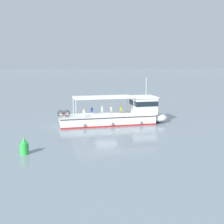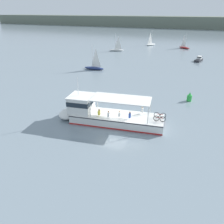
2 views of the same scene
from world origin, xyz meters
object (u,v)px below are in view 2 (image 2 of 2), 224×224
object	(u,v)px
motorboat_outer_anchorage	(199,59)
sailboat_horizon_east	(117,49)
sailboat_off_bow	(184,47)
channel_buoy	(189,97)
ferry_main	(104,114)
sailboat_horizon_west	(151,44)
sailboat_mid_channel	(94,67)

from	to	relation	value
motorboat_outer_anchorage	sailboat_horizon_east	world-z (taller)	sailboat_horizon_east
sailboat_off_bow	channel_buoy	world-z (taller)	sailboat_off_bow
ferry_main	channel_buoy	bearing A→B (deg)	52.74
sailboat_off_bow	sailboat_horizon_west	world-z (taller)	same
sailboat_mid_channel	ferry_main	bearing A→B (deg)	-58.53
sailboat_horizon_east	sailboat_off_bow	bearing A→B (deg)	37.02
ferry_main	motorboat_outer_anchorage	distance (m)	42.13
ferry_main	motorboat_outer_anchorage	world-z (taller)	ferry_main
motorboat_outer_anchorage	channel_buoy	xyz separation A→B (m)	(1.15, -30.27, 0.02)
ferry_main	sailboat_off_bow	distance (m)	61.98
sailboat_off_bow	sailboat_horizon_east	xyz separation A→B (m)	(-19.68, -14.84, 0.00)
ferry_main	sailboat_horizon_west	bearing A→B (deg)	100.62
sailboat_horizon_east	channel_buoy	world-z (taller)	sailboat_horizon_east
motorboat_outer_anchorage	sailboat_horizon_west	xyz separation A→B (m)	(-19.50, 23.14, -0.00)
ferry_main	sailboat_horizon_west	distance (m)	65.75
sailboat_horizon_west	sailboat_horizon_east	xyz separation A→B (m)	(-6.75, -17.49, 0.00)
sailboat_horizon_west	channel_buoy	bearing A→B (deg)	-68.86
ferry_main	channel_buoy	distance (m)	14.09
channel_buoy	sailboat_horizon_east	bearing A→B (deg)	127.34
sailboat_horizon_west	sailboat_horizon_east	size ratio (longest dim) A/B	1.00
ferry_main	sailboat_horizon_east	world-z (taller)	sailboat_horizon_east
sailboat_mid_channel	sailboat_horizon_west	distance (m)	42.59
sailboat_off_bow	motorboat_outer_anchorage	xyz separation A→B (m)	(6.57, -20.49, 0.00)
sailboat_mid_channel	sailboat_horizon_west	xyz separation A→B (m)	(1.37, 42.57, 0.00)
sailboat_mid_channel	sailboat_off_bow	bearing A→B (deg)	70.30
sailboat_off_bow	sailboat_horizon_east	bearing A→B (deg)	-142.98
sailboat_horizon_east	ferry_main	bearing A→B (deg)	-68.17
ferry_main	channel_buoy	size ratio (longest dim) A/B	9.32
sailboat_mid_channel	sailboat_horizon_west	world-z (taller)	same
ferry_main	sailboat_off_bow	xyz separation A→B (m)	(0.80, 61.97, -0.48)
motorboat_outer_anchorage	sailboat_horizon_west	size ratio (longest dim) A/B	0.70
sailboat_mid_channel	sailboat_off_bow	xyz separation A→B (m)	(14.30, 39.92, 0.00)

